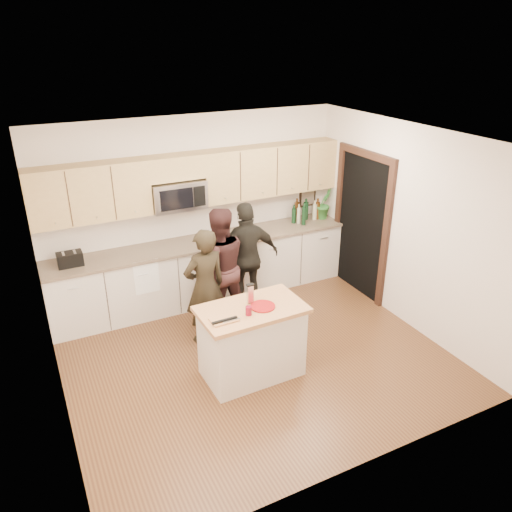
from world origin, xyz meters
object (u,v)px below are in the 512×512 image
island (252,341)px  woman_left (205,287)px  woman_right (247,257)px  woman_center (219,267)px  toaster (70,259)px

island → woman_left: bearing=101.6°
island → woman_right: 1.60m
island → woman_right: bearing=65.1°
island → woman_right: (0.63, 1.43, 0.36)m
island → woman_left: 0.99m
island → woman_left: size_ratio=0.78×
island → woman_center: 1.34m
toaster → woman_left: 1.81m
toaster → woman_center: 1.94m
toaster → woman_left: size_ratio=0.20×
toaster → woman_center: (1.80, -0.70, -0.20)m
island → toaster: 2.64m
woman_left → toaster: bearing=-42.3°
woman_right → island: bearing=69.9°
woman_left → woman_right: bearing=-154.5°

